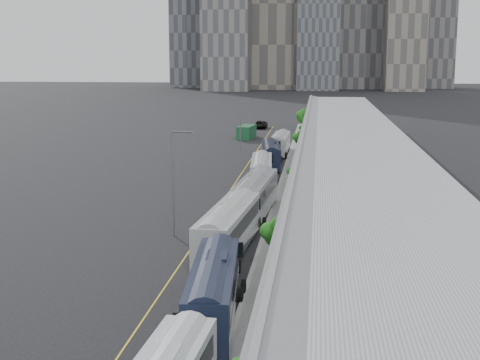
% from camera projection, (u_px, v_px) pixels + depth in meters
% --- Properties ---
extents(sidewalk, '(10.00, 170.00, 0.12)m').
position_uv_depth(sidewalk, '(318.00, 199.00, 74.87)').
color(sidewalk, gray).
rests_on(sidewalk, ground).
extents(lane_line, '(0.12, 160.00, 0.02)m').
position_uv_depth(lane_line, '(226.00, 197.00, 76.09)').
color(lane_line, gold).
rests_on(lane_line, ground).
extents(depot, '(12.45, 160.40, 7.20)m').
position_uv_depth(depot, '(355.00, 169.00, 73.79)').
color(depot, gray).
rests_on(depot, ground).
extents(bus_1, '(3.57, 12.87, 3.71)m').
position_uv_depth(bus_1, '(214.00, 296.00, 40.26)').
color(bus_1, '#161D32').
rests_on(bus_1, ground).
extents(bus_2, '(3.85, 13.98, 4.04)m').
position_uv_depth(bus_2, '(229.00, 233.00, 54.10)').
color(bus_2, '#B4B4B6').
rests_on(bus_2, ground).
extents(bus_3, '(3.67, 13.91, 4.02)m').
position_uv_depth(bus_3, '(255.00, 199.00, 67.03)').
color(bus_3, gray).
rests_on(bus_3, ground).
extents(bus_4, '(3.35, 12.46, 3.60)m').
position_uv_depth(bus_4, '(262.00, 174.00, 82.63)').
color(bus_4, '#B5B6C0').
rests_on(bus_4, ground).
extents(bus_5, '(3.68, 12.55, 3.62)m').
position_uv_depth(bus_5, '(271.00, 157.00, 96.63)').
color(bus_5, black).
rests_on(bus_5, ground).
extents(bus_6, '(2.77, 12.11, 3.52)m').
position_uv_depth(bus_6, '(280.00, 145.00, 109.48)').
color(bus_6, '#B9B9BB').
rests_on(bus_6, ground).
extents(tree_1, '(1.79, 1.79, 3.96)m').
position_uv_depth(tree_1, '(276.00, 232.00, 49.15)').
color(tree_1, black).
rests_on(tree_1, ground).
extents(tree_2, '(1.02, 1.02, 3.56)m').
position_uv_depth(tree_2, '(294.00, 174.00, 74.28)').
color(tree_2, black).
rests_on(tree_2, ground).
extents(tree_3, '(1.50, 1.50, 4.59)m').
position_uv_depth(tree_3, '(299.00, 138.00, 99.87)').
color(tree_3, black).
rests_on(tree_3, ground).
extents(tree_4, '(1.10, 1.10, 3.56)m').
position_uv_depth(tree_4, '(304.00, 129.00, 120.16)').
color(tree_4, black).
rests_on(tree_4, ground).
extents(tree_5, '(2.80, 2.80, 4.54)m').
position_uv_depth(tree_5, '(303.00, 115.00, 147.62)').
color(tree_5, black).
rests_on(tree_5, ground).
extents(street_lamp_near, '(2.04, 0.22, 9.46)m').
position_uv_depth(street_lamp_near, '(175.00, 176.00, 58.57)').
color(street_lamp_near, '#59595E').
rests_on(street_lamp_near, ground).
extents(street_lamp_far, '(2.04, 0.22, 8.25)m').
position_uv_depth(street_lamp_far, '(242.00, 122.00, 114.40)').
color(street_lamp_far, '#59595E').
rests_on(street_lamp_far, ground).
extents(shipping_container, '(3.31, 7.14, 2.54)m').
position_uv_depth(shipping_container, '(247.00, 132.00, 130.76)').
color(shipping_container, '#154526').
rests_on(shipping_container, ground).
extents(suv, '(2.88, 5.99, 1.65)m').
position_uv_depth(suv, '(260.00, 125.00, 149.45)').
color(suv, black).
rests_on(suv, ground).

